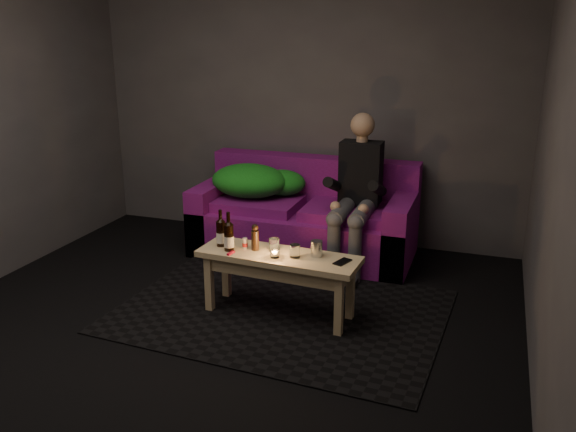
% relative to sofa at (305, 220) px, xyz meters
% --- Properties ---
extents(floor, '(4.50, 4.50, 0.00)m').
position_rel_sofa_xyz_m(floor, '(-0.15, -1.82, -0.30)').
color(floor, black).
rests_on(floor, ground).
extents(room, '(4.50, 4.50, 4.50)m').
position_rel_sofa_xyz_m(room, '(-0.15, -1.35, 1.35)').
color(room, silver).
rests_on(room, ground).
extents(rug, '(2.34, 1.76, 0.01)m').
position_rel_sofa_xyz_m(rug, '(0.20, -1.20, -0.29)').
color(rug, black).
rests_on(rug, floor).
extents(sofa, '(1.90, 0.86, 0.82)m').
position_rel_sofa_xyz_m(sofa, '(0.00, 0.00, 0.00)').
color(sofa, '#6E0E5D').
rests_on(sofa, floor).
extents(green_blanket, '(0.84, 0.57, 0.29)m').
position_rel_sofa_xyz_m(green_blanket, '(-0.47, -0.01, 0.32)').
color(green_blanket, '#187D16').
rests_on(green_blanket, sofa).
extents(person, '(0.34, 0.79, 1.27)m').
position_rel_sofa_xyz_m(person, '(0.48, -0.15, 0.36)').
color(person, black).
rests_on(person, sofa).
extents(coffee_table, '(1.14, 0.42, 0.46)m').
position_rel_sofa_xyz_m(coffee_table, '(0.20, -1.25, 0.08)').
color(coffee_table, '#D4B77C').
rests_on(coffee_table, rug).
extents(beer_bottle_a, '(0.07, 0.07, 0.27)m').
position_rel_sofa_xyz_m(beer_bottle_a, '(-0.24, -1.23, 0.26)').
color(beer_bottle_a, black).
rests_on(beer_bottle_a, coffee_table).
extents(beer_bottle_b, '(0.07, 0.07, 0.28)m').
position_rel_sofa_xyz_m(beer_bottle_b, '(-0.15, -1.29, 0.27)').
color(beer_bottle_b, black).
rests_on(beer_bottle_b, coffee_table).
extents(salt_shaker, '(0.04, 0.04, 0.08)m').
position_rel_sofa_xyz_m(salt_shaker, '(-0.06, -1.22, 0.20)').
color(salt_shaker, silver).
rests_on(salt_shaker, coffee_table).
extents(pepper_mill, '(0.06, 0.06, 0.14)m').
position_rel_sofa_xyz_m(pepper_mill, '(0.02, -1.23, 0.23)').
color(pepper_mill, black).
rests_on(pepper_mill, coffee_table).
extents(tumbler_back, '(0.08, 0.08, 0.09)m').
position_rel_sofa_xyz_m(tumbler_back, '(0.15, -1.19, 0.21)').
color(tumbler_back, white).
rests_on(tumbler_back, coffee_table).
extents(tealight, '(0.06, 0.06, 0.05)m').
position_rel_sofa_xyz_m(tealight, '(0.20, -1.32, 0.19)').
color(tealight, white).
rests_on(tealight, coffee_table).
extents(tumbler_front, '(0.09, 0.09, 0.09)m').
position_rel_sofa_xyz_m(tumbler_front, '(0.32, -1.27, 0.21)').
color(tumbler_front, white).
rests_on(tumbler_front, coffee_table).
extents(steel_cup, '(0.10, 0.10, 0.11)m').
position_rel_sofa_xyz_m(steel_cup, '(0.46, -1.20, 0.22)').
color(steel_cup, silver).
rests_on(steel_cup, coffee_table).
extents(smartphone, '(0.11, 0.15, 0.01)m').
position_rel_sofa_xyz_m(smartphone, '(0.65, -1.26, 0.17)').
color(smartphone, black).
rests_on(smartphone, coffee_table).
extents(red_lighter, '(0.03, 0.08, 0.01)m').
position_rel_sofa_xyz_m(red_lighter, '(-0.11, -1.36, 0.17)').
color(red_lighter, red).
rests_on(red_lighter, coffee_table).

